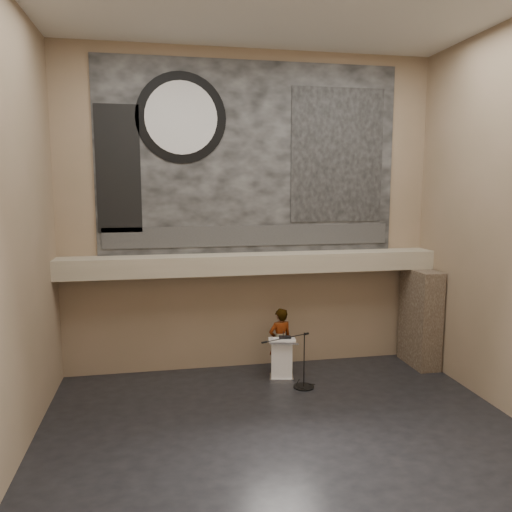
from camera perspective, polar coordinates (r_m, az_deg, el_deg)
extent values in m
plane|color=black|center=(10.78, 3.40, -19.59)|extent=(10.00, 10.00, 0.00)
cube|color=#806C51|center=(13.47, -0.64, 4.90)|extent=(10.00, 0.02, 8.50)
cube|color=#806C51|center=(5.81, 13.49, 0.39)|extent=(10.00, 0.02, 8.50)
cube|color=#806C51|center=(9.63, -26.60, 2.75)|extent=(0.02, 8.00, 8.50)
cube|color=gray|center=(13.22, -0.33, -0.83)|extent=(10.00, 0.80, 0.50)
cylinder|color=#B2893D|center=(13.02, -7.23, -2.28)|extent=(0.04, 0.04, 0.06)
cylinder|color=#B2893D|center=(13.69, 7.56, -1.78)|extent=(0.04, 0.04, 0.06)
cube|color=black|center=(13.44, -0.63, 11.08)|extent=(8.00, 0.05, 5.00)
cube|color=#2D2D2D|center=(13.45, -0.59, 2.33)|extent=(7.76, 0.02, 0.55)
cylinder|color=black|center=(13.29, -8.55, 15.35)|extent=(2.30, 0.02, 2.30)
cylinder|color=silver|center=(13.27, -8.55, 15.36)|extent=(1.84, 0.02, 1.84)
cube|color=black|center=(14.03, 9.28, 11.26)|extent=(2.60, 0.02, 3.60)
cube|color=black|center=(13.21, -15.47, 9.53)|extent=(1.10, 0.02, 3.20)
cube|color=#423428|center=(14.71, 18.26, -6.69)|extent=(0.60, 1.40, 2.70)
cube|color=silver|center=(13.36, 2.93, -13.72)|extent=(0.69, 0.57, 0.08)
cube|color=white|center=(13.17, 2.94, -11.62)|extent=(0.60, 0.47, 0.96)
cube|color=white|center=(12.99, 2.98, -9.53)|extent=(0.77, 0.61, 0.13)
cube|color=black|center=(13.03, 3.33, -9.27)|extent=(0.35, 0.30, 0.04)
cube|color=silver|center=(12.93, 2.55, -9.47)|extent=(0.26, 0.34, 0.00)
imported|color=silver|center=(13.42, 2.78, -9.72)|extent=(0.74, 0.58, 1.80)
cylinder|color=black|center=(12.93, 5.47, -14.65)|extent=(0.52, 0.52, 0.02)
cylinder|color=black|center=(12.68, 5.52, -11.76)|extent=(0.03, 0.03, 1.41)
cylinder|color=black|center=(12.13, 3.33, -9.35)|extent=(1.23, 0.51, 0.02)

